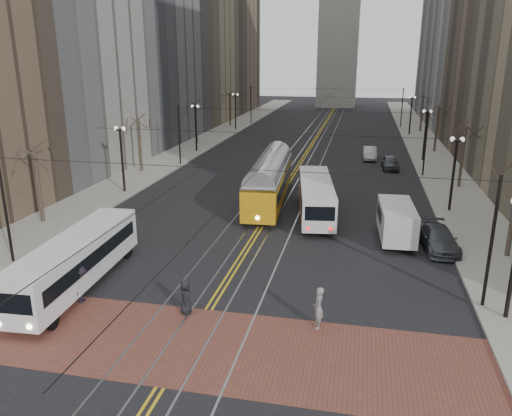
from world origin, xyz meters
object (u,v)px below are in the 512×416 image
at_px(sedan_grey, 390,163).
at_px(sedan_silver, 370,153).
at_px(rear_bus, 316,198).
at_px(sedan_parked, 439,239).
at_px(transit_bus, 76,263).
at_px(pedestrian_a, 186,297).
at_px(pedestrian_b, 318,308).
at_px(pedestrian_d, 81,284).
at_px(streetcar, 269,184).
at_px(cargo_van, 396,223).

height_order(sedan_grey, sedan_silver, sedan_silver).
relative_size(rear_bus, sedan_parked, 2.20).
bearing_deg(sedan_parked, sedan_silver, 92.66).
bearing_deg(transit_bus, pedestrian_a, -15.90).
xyz_separation_m(sedan_parked, pedestrian_b, (-6.52, -11.05, 0.28)).
bearing_deg(rear_bus, pedestrian_a, -113.79).
distance_m(sedan_silver, pedestrian_a, 40.28).
xyz_separation_m(sedan_silver, pedestrian_d, (-14.04, -39.35, 0.24)).
xyz_separation_m(rear_bus, pedestrian_b, (1.71, -16.31, -0.40)).
height_order(sedan_parked, pedestrian_b, pedestrian_b).
xyz_separation_m(streetcar, rear_bus, (4.06, -2.64, -0.21)).
xyz_separation_m(streetcar, sedan_grey, (10.31, 15.45, -0.89)).
height_order(streetcar, pedestrian_d, streetcar).
height_order(sedan_silver, pedestrian_b, pedestrian_b).
relative_size(transit_bus, pedestrian_d, 5.71).
bearing_deg(streetcar, rear_bus, -36.66).
bearing_deg(sedan_parked, pedestrian_a, -144.67).
relative_size(transit_bus, sedan_silver, 2.48).
distance_m(sedan_grey, pedestrian_b, 34.70).
distance_m(pedestrian_a, pedestrian_d, 5.41).
xyz_separation_m(streetcar, pedestrian_d, (-5.85, -18.95, -0.63)).
height_order(rear_bus, sedan_grey, rear_bus).
relative_size(rear_bus, pedestrian_d, 5.59).
xyz_separation_m(rear_bus, cargo_van, (5.67, -4.21, -0.17)).
height_order(streetcar, pedestrian_a, streetcar).
relative_size(sedan_grey, pedestrian_a, 2.47).
relative_size(transit_bus, streetcar, 0.80).
relative_size(pedestrian_a, pedestrian_b, 0.86).
relative_size(transit_bus, pedestrian_b, 5.57).
bearing_deg(cargo_van, sedan_silver, 90.24).
bearing_deg(pedestrian_a, sedan_silver, -25.27).
relative_size(streetcar, pedestrian_b, 6.97).
bearing_deg(sedan_grey, cargo_van, -95.05).
height_order(transit_bus, pedestrian_d, transit_bus).
xyz_separation_m(sedan_silver, sedan_parked, (4.11, -28.30, -0.02)).
relative_size(cargo_van, sedan_grey, 1.32).
xyz_separation_m(sedan_grey, sedan_silver, (-2.12, 4.95, 0.01)).
xyz_separation_m(sedan_parked, pedestrian_d, (-18.15, -11.05, 0.26)).
relative_size(rear_bus, sedan_silver, 2.43).
height_order(rear_bus, sedan_parked, rear_bus).
bearing_deg(transit_bus, rear_bus, 50.36).
distance_m(rear_bus, cargo_van, 7.07).
height_order(pedestrian_a, pedestrian_d, pedestrian_d).
height_order(streetcar, rear_bus, streetcar).
relative_size(cargo_van, pedestrian_d, 2.88).
distance_m(cargo_van, sedan_silver, 27.29).
xyz_separation_m(streetcar, pedestrian_a, (-0.44, -18.95, -0.74)).
bearing_deg(sedan_grey, rear_bus, -112.63).
xyz_separation_m(transit_bus, sedan_parked, (19.27, 9.55, -0.65)).
distance_m(pedestrian_a, pedestrian_b, 6.22).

